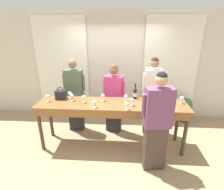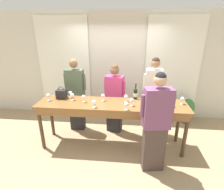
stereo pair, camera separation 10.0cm
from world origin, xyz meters
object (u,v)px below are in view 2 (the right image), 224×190
Objects in this scene: wine_glass_front_mid at (94,102)px; wine_glass_back_right at (72,95)px; wine_glass_near_host at (144,96)px; wine_glass_by_bottle at (70,93)px; guest_olive_jacket at (76,95)px; handbag at (61,94)px; potted_plant at (188,109)px; wine_glass_front_right at (183,99)px; wine_glass_back_left at (126,105)px; guest_pink_top at (114,98)px; wine_bottle at (135,93)px; wine_glass_by_handbag at (103,96)px; guest_cream_sweater at (153,96)px; wine_glass_front_left at (84,97)px; wine_glass_center_mid at (126,97)px; wine_glass_center_right at (132,101)px; host_pouring at (156,124)px; wine_glass_center_left at (48,96)px; wine_glass_back_mid at (172,101)px; tasting_bar at (112,109)px.

wine_glass_back_right is at bearing 148.87° from wine_glass_front_mid.
wine_glass_by_bottle is at bearing 179.41° from wine_glass_near_host.
guest_olive_jacket reaches higher than wine_glass_back_right.
handbag is 0.15× the size of guest_olive_jacket.
wine_glass_front_right is at bearing -116.18° from potted_plant.
wine_glass_back_left is (-1.08, -0.36, 0.00)m from wine_glass_front_right.
guest_pink_top reaches higher than wine_glass_by_bottle.
wine_glass_front_right is at bearing -11.59° from wine_bottle.
wine_glass_by_handbag is (-0.84, -0.09, -0.00)m from wine_glass_near_host.
guest_cream_sweater reaches higher than wine_glass_back_left.
handbag is 1.76× the size of wine_glass_front_left.
potted_plant is (1.60, 1.01, -0.69)m from wine_glass_center_mid.
handbag reaches higher than wine_glass_by_handbag.
wine_glass_by_handbag is (-0.66, -0.17, -0.02)m from wine_bottle.
guest_cream_sweater reaches higher than wine_bottle.
wine_glass_front_left is at bearing -30.32° from wine_glass_by_bottle.
handbag is at bearing -113.37° from guest_olive_jacket.
wine_glass_center_right is at bearing -141.24° from potted_plant.
handbag is 1.76× the size of wine_glass_front_right.
wine_glass_near_host is 0.83m from host_pouring.
wine_glass_center_left is 2.19m from host_pouring.
wine_glass_center_mid is at bearing -0.11° from wine_glass_by_handbag.
wine_glass_back_left is at bearing -138.92° from potted_plant.
wine_glass_near_host reaches higher than potted_plant.
wine_glass_front_right is 0.27m from wine_glass_back_mid.
tasting_bar is at bearing 140.67° from wine_glass_back_left.
wine_glass_front_left is 1.55m from guest_cream_sweater.
wine_glass_by_bottle is (-2.28, 0.12, 0.00)m from wine_glass_front_right.
wine_glass_front_mid is at bearing -150.57° from wine_glass_center_mid.
wine_glass_back_right is at bearing 172.30° from wine_glass_center_right.
wine_glass_by_bottle is at bearing -89.69° from guest_olive_jacket.
guest_pink_top is (0.32, 0.80, -0.24)m from wine_glass_front_mid.
guest_olive_jacket reaches higher than wine_glass_back_left.
wine_bottle reaches higher than wine_glass_near_host.
wine_glass_by_handbag is 0.22× the size of potted_plant.
tasting_bar is at bearing 32.50° from wine_glass_front_mid.
guest_cream_sweater is at bearing 38.41° from wine_glass_center_mid.
wine_glass_center_left is 1.45m from guest_pink_top.
wine_glass_center_right is at bearing 62.67° from wine_glass_back_left.
wine_glass_front_right is (2.46, -0.07, 0.01)m from handbag.
guest_pink_top is at bearing -164.06° from potted_plant.
tasting_bar is 0.96m from wine_glass_by_bottle.
wine_glass_center_right is (0.96, -0.09, 0.00)m from wine_glass_front_left.
wine_glass_center_left is at bearing -178.42° from wine_glass_front_right.
potted_plant is (2.79, 0.90, -0.69)m from wine_glass_by_bottle.
wine_glass_center_mid and wine_glass_back_left have the same top height.
host_pouring is at bearing -56.58° from guest_pink_top.
wine_glass_back_right is 0.15m from wine_glass_by_bottle.
guest_olive_jacket is 0.92m from guest_pink_top.
handbag is 1.19m from guest_pink_top.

